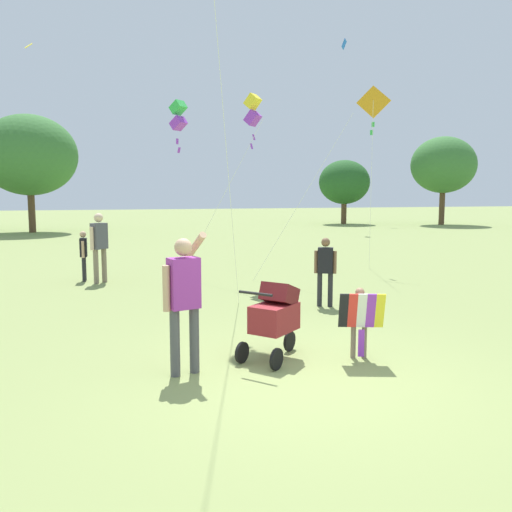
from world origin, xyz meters
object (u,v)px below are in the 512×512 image
person_adult_flyer (184,293)px  kite_green_novelty (179,116)px  stroller (275,314)px  person_sitting_far (325,266)px  kite_orange_delta (253,111)px  person_couple_left (84,252)px  child_with_butterfly_kite (360,316)px  kite_blue_high (373,106)px  person_red_shirt (99,242)px

person_adult_flyer → kite_green_novelty: kite_green_novelty is taller
stroller → person_sitting_far: person_sitting_far is taller
person_adult_flyer → person_sitting_far: bearing=45.6°
kite_orange_delta → person_couple_left: kite_orange_delta is taller
child_with_butterfly_kite → kite_green_novelty: size_ratio=0.21×
person_couple_left → kite_blue_high: bearing=1.3°
person_red_shirt → person_sitting_far: bearing=-42.3°
child_with_butterfly_kite → kite_blue_high: kite_blue_high is taller
person_adult_flyer → person_red_shirt: (-1.15, 7.08, -0.01)m
stroller → kite_blue_high: kite_blue_high is taller
stroller → person_couple_left: 7.68m
person_red_shirt → person_sitting_far: person_red_shirt is taller
child_with_butterfly_kite → stroller: bearing=164.1°
person_adult_flyer → kite_blue_high: size_ratio=0.34×
child_with_butterfly_kite → person_adult_flyer: size_ratio=0.55×
person_red_shirt → person_couple_left: bearing=135.7°
person_sitting_far → person_adult_flyer: bearing=-134.4°
person_adult_flyer → person_red_shirt: bearing=99.2°
kite_blue_high → child_with_butterfly_kite: bearing=-117.4°
person_couple_left → child_with_butterfly_kite: bearing=-62.6°
person_adult_flyer → stroller: 1.34m
child_with_butterfly_kite → person_couple_left: (-3.87, 7.46, 0.15)m
person_sitting_far → person_couple_left: bearing=137.5°
stroller → person_sitting_far: bearing=56.9°
kite_green_novelty → person_sitting_far: kite_green_novelty is taller
person_adult_flyer → person_couple_left: 7.62m
stroller → kite_orange_delta: (1.27, 6.09, 3.52)m
stroller → kite_blue_high: (5.04, 7.33, 3.95)m
kite_green_novelty → child_with_butterfly_kite: bearing=-78.7°
kite_green_novelty → person_adult_flyer: bearing=-96.5°
kite_orange_delta → person_sitting_far: bearing=-79.3°
person_adult_flyer → stroller: (1.24, 0.31, -0.40)m
kite_orange_delta → person_sitting_far: size_ratio=3.40×
person_adult_flyer → stroller: size_ratio=1.69×
kite_blue_high → person_adult_flyer: bearing=-129.4°
stroller → person_sitting_far: 3.44m
stroller → kite_orange_delta: size_ratio=0.23×
person_sitting_far → person_red_shirt: bearing=137.7°
stroller → person_red_shirt: (-2.40, 6.77, 0.39)m
person_red_shirt → kite_blue_high: bearing=4.3°
person_adult_flyer → kite_green_novelty: (0.85, 7.37, 3.07)m
person_adult_flyer → stroller: person_adult_flyer is taller
person_adult_flyer → person_sitting_far: (3.12, 3.19, -0.22)m
child_with_butterfly_kite → person_sitting_far: size_ratio=0.72×
child_with_butterfly_kite → person_red_shirt: size_ratio=0.56×
child_with_butterfly_kite → kite_orange_delta: (0.19, 6.39, 3.55)m
stroller → kite_blue_high: 9.73m
child_with_butterfly_kite → kite_green_novelty: kite_green_novelty is taller
person_sitting_far → kite_green_novelty: bearing=118.5°
person_couple_left → person_adult_flyer: bearing=-78.3°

